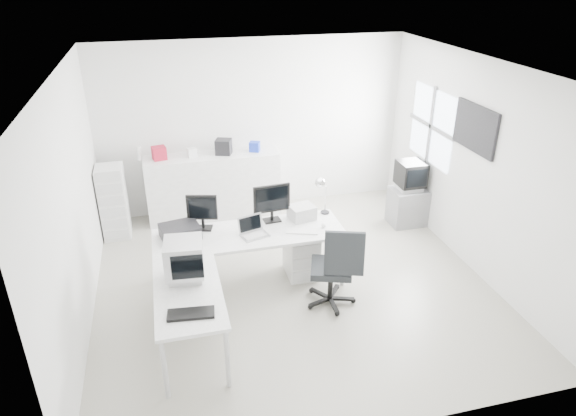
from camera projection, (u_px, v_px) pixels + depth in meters
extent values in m
cube|color=beige|center=(292.00, 282.00, 6.81)|extent=(5.00, 5.00, 0.01)
cube|color=white|center=(293.00, 67.00, 5.59)|extent=(5.00, 5.00, 0.01)
cube|color=silver|center=(253.00, 126.00, 8.38)|extent=(5.00, 0.02, 2.80)
cube|color=silver|center=(73.00, 208.00, 5.65)|extent=(0.02, 5.00, 2.80)
cube|color=silver|center=(475.00, 167.00, 6.75)|extent=(0.02, 5.00, 2.80)
cube|color=white|center=(301.00, 254.00, 6.87)|extent=(0.40, 0.50, 0.60)
cube|color=black|center=(180.00, 231.00, 6.34)|extent=(0.52, 0.45, 0.16)
cube|color=white|center=(302.00, 232.00, 6.49)|extent=(0.42, 0.25, 0.02)
sphere|color=white|center=(323.00, 225.00, 6.59)|extent=(0.06, 0.06, 0.06)
cube|color=#B7B7B7|center=(302.00, 212.00, 6.79)|extent=(0.37, 0.34, 0.18)
cube|color=black|center=(191.00, 314.00, 4.98)|extent=(0.47, 0.23, 0.03)
cube|color=slate|center=(407.00, 206.00, 8.20)|extent=(0.55, 0.45, 0.60)
cube|color=white|center=(214.00, 186.00, 8.37)|extent=(2.13, 0.53, 1.06)
cube|color=maroon|center=(159.00, 153.00, 7.91)|extent=(0.24, 0.22, 0.20)
cube|color=white|center=(192.00, 152.00, 8.04)|extent=(0.16, 0.15, 0.14)
cube|color=black|center=(224.00, 147.00, 8.13)|extent=(0.30, 0.28, 0.24)
cube|color=#1A34B9|center=(255.00, 147.00, 8.26)|extent=(0.20, 0.19, 0.16)
cylinder|color=white|center=(139.00, 153.00, 7.88)|extent=(0.07, 0.07, 0.22)
cube|color=white|center=(114.00, 202.00, 7.74)|extent=(0.39, 0.47, 1.12)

